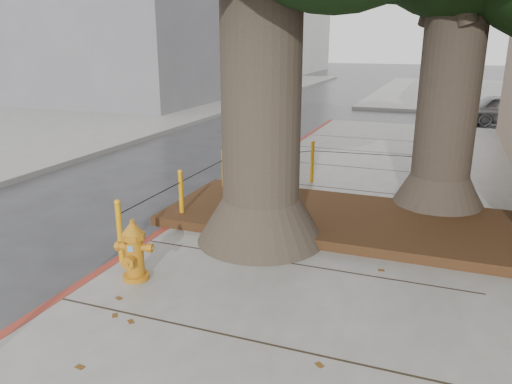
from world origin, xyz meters
TOP-DOWN VIEW (x-y plane):
  - ground at (0.00, 0.00)m, footprint 140.00×140.00m
  - curb_red at (-2.00, 2.50)m, footprint 0.14×26.00m
  - planter_bed at (0.90, 3.90)m, footprint 6.40×2.60m
  - bollard_ring at (-0.87, 4.38)m, footprint 3.79×5.39m
  - fire_hydrant at (-1.39, 0.79)m, footprint 0.45×0.43m
  - car_silver at (4.67, 17.43)m, footprint 3.66×1.64m
  - car_dark at (-10.34, 18.35)m, footprint 2.36×4.77m

SIDE VIEW (x-z plane):
  - ground at x=0.00m, z-range 0.00..0.00m
  - curb_red at x=-2.00m, z-range -0.01..0.15m
  - planter_bed at x=0.90m, z-range 0.15..0.31m
  - fire_hydrant at x=-1.39m, z-range 0.14..0.99m
  - car_silver at x=4.67m, z-range 0.00..1.22m
  - bollard_ring at x=-0.87m, z-range 0.19..1.14m
  - car_dark at x=-10.34m, z-range 0.00..1.33m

